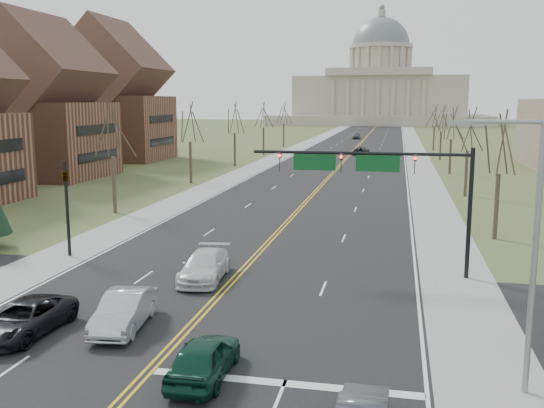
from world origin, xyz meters
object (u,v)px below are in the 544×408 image
at_px(car_sb_outer_lead, 25,318).
at_px(car_sb_inner_second, 205,266).
at_px(car_nb_inner_lead, 204,358).
at_px(signal_left, 67,198).
at_px(car_sb_inner_lead, 124,310).
at_px(car_far_nb, 361,151).
at_px(street_light, 527,240).
at_px(car_far_sb, 357,136).
at_px(signal_mast, 376,172).

relative_size(car_sb_outer_lead, car_sb_inner_second, 0.96).
bearing_deg(car_nb_inner_lead, car_sb_outer_lead, -15.83).
distance_m(signal_left, car_sb_inner_lead, 14.23).
bearing_deg(car_sb_outer_lead, car_far_nb, 86.94).
distance_m(street_light, car_nb_inner_lead, 11.54).
bearing_deg(car_far_sb, signal_left, -93.79).
distance_m(car_sb_inner_lead, car_sb_inner_second, 7.65).
height_order(street_light, car_sb_outer_lead, street_light).
height_order(car_sb_outer_lead, car_sb_inner_second, car_sb_inner_second).
bearing_deg(car_far_sb, car_sb_outer_lead, -91.30).
height_order(signal_mast, street_light, street_light).
height_order(signal_mast, car_sb_outer_lead, signal_mast).
bearing_deg(signal_left, car_far_nb, 80.14).
relative_size(car_nb_inner_lead, car_sb_inner_lead, 0.93).
bearing_deg(signal_mast, car_far_sb, 94.32).
xyz_separation_m(signal_mast, car_sb_inner_lead, (-10.13, -10.78, -4.96)).
bearing_deg(car_nb_inner_lead, signal_left, -47.44).
distance_m(car_sb_inner_second, car_far_sb, 128.65).
bearing_deg(street_light, car_nb_inner_lead, -173.73).
height_order(car_sb_inner_lead, car_sb_inner_second, car_sb_inner_lead).
bearing_deg(signal_mast, car_sb_inner_second, -160.29).
height_order(signal_mast, car_far_nb, signal_mast).
bearing_deg(car_sb_inner_second, car_sb_outer_lead, -122.84).
height_order(signal_mast, signal_left, signal_mast).
height_order(signal_mast, car_sb_inner_second, signal_mast).
xyz_separation_m(street_light, car_nb_inner_lead, (-10.58, -1.16, -4.46)).
relative_size(signal_left, car_far_sb, 1.29).
distance_m(car_sb_outer_lead, car_far_sb, 137.79).
relative_size(car_sb_outer_lead, car_far_nb, 0.97).
xyz_separation_m(car_sb_outer_lead, car_sb_inner_second, (4.90, 9.07, 0.06)).
relative_size(street_light, car_sb_inner_second, 1.72).
height_order(car_nb_inner_lead, car_far_nb, car_nb_inner_lead).
relative_size(car_nb_inner_lead, car_far_sb, 0.96).
height_order(street_light, car_sb_inner_lead, street_light).
bearing_deg(signal_left, street_light, -29.12).
distance_m(street_light, car_far_nb, 92.03).
distance_m(signal_mast, car_sb_inner_second, 10.77).
relative_size(signal_left, car_far_nb, 1.15).
xyz_separation_m(signal_mast, car_nb_inner_lead, (-5.29, -14.66, -5.00)).
distance_m(signal_mast, car_far_nb, 78.14).
bearing_deg(car_sb_outer_lead, car_far_sb, 90.47).
height_order(car_sb_inner_lead, car_far_sb, car_far_sb).
height_order(street_light, car_nb_inner_lead, street_light).
distance_m(street_light, car_sb_inner_lead, 16.27).
distance_m(car_nb_inner_lead, car_far_nb, 92.45).
relative_size(street_light, car_sb_inner_lead, 1.90).
height_order(signal_left, car_sb_inner_second, signal_left).
distance_m(street_light, car_sb_inner_second, 18.15).
height_order(signal_left, street_light, street_light).
xyz_separation_m(signal_left, car_sb_outer_lead, (5.07, -12.29, -3.00)).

